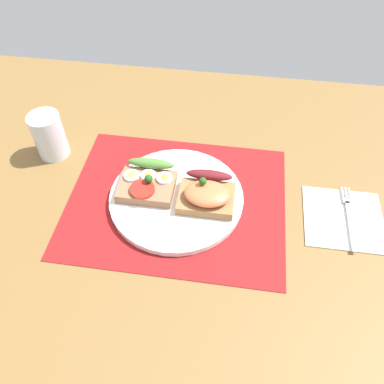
{
  "coord_description": "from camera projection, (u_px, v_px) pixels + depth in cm",
  "views": [
    {
      "loc": [
        9.76,
        -46.65,
        58.03
      ],
      "look_at": [
        3.0,
        0.0,
        3.01
      ],
      "focal_mm": 36.44,
      "sensor_mm": 36.0,
      "label": 1
    }
  ],
  "objects": [
    {
      "name": "ground_plane",
      "position": [
        177.0,
        206.0,
        0.76
      ],
      "size": [
        120.0,
        90.0,
        3.2
      ],
      "primitive_type": "cube",
      "color": "brown"
    },
    {
      "name": "fork",
      "position": [
        349.0,
        215.0,
        0.72
      ],
      "size": [
        1.62,
        14.8,
        0.32
      ],
      "color": "#B7B7BC",
      "rests_on": "napkin"
    },
    {
      "name": "plate",
      "position": [
        176.0,
        197.0,
        0.74
      ],
      "size": [
        25.49,
        25.49,
        1.21
      ],
      "primitive_type": "cylinder",
      "color": "white",
      "rests_on": "placemat"
    },
    {
      "name": "drinking_glass",
      "position": [
        49.0,
        135.0,
        0.8
      ],
      "size": [
        6.4,
        6.4,
        9.77
      ],
      "primitive_type": "cylinder",
      "color": "silver",
      "rests_on": "ground_plane"
    },
    {
      "name": "sandwich_salmon",
      "position": [
        207.0,
        194.0,
        0.72
      ],
      "size": [
        10.35,
        9.28,
        5.53
      ],
      "color": "#9B6D40",
      "rests_on": "plate"
    },
    {
      "name": "sandwich_egg_tomato",
      "position": [
        147.0,
        182.0,
        0.74
      ],
      "size": [
        10.45,
        9.63,
        4.13
      ],
      "color": "#986748",
      "rests_on": "plate"
    },
    {
      "name": "napkin",
      "position": [
        343.0,
        217.0,
        0.72
      ],
      "size": [
        14.4,
        13.99,
        0.6
      ],
      "primitive_type": "cube",
      "color": "white",
      "rests_on": "ground_plane"
    },
    {
      "name": "placemat",
      "position": [
        177.0,
        200.0,
        0.75
      ],
      "size": [
        41.34,
        33.11,
        0.3
      ],
      "primitive_type": "cube",
      "color": "maroon",
      "rests_on": "ground_plane"
    }
  ]
}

